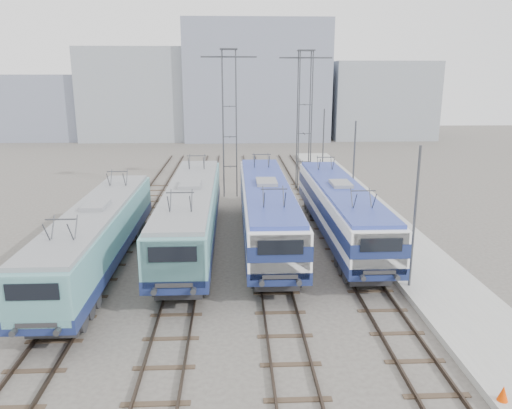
% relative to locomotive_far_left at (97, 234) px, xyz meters
% --- Properties ---
extents(ground, '(160.00, 160.00, 0.00)m').
position_rel_locomotive_far_left_xyz_m(ground, '(6.75, -4.94, -2.14)').
color(ground, '#514C47').
extents(platform, '(4.00, 70.00, 0.30)m').
position_rel_locomotive_far_left_xyz_m(platform, '(16.95, 3.06, -1.99)').
color(platform, '#9E9E99').
rests_on(platform, ground).
extents(locomotive_far_left, '(2.71, 17.10, 3.22)m').
position_rel_locomotive_far_left_xyz_m(locomotive_far_left, '(0.00, 0.00, 0.00)').
color(locomotive_far_left, navy).
rests_on(locomotive_far_left, ground).
extents(locomotive_center_left, '(2.89, 18.29, 3.44)m').
position_rel_locomotive_far_left_xyz_m(locomotive_center_left, '(4.50, 3.63, 0.14)').
color(locomotive_center_left, navy).
rests_on(locomotive_center_left, ground).
extents(locomotive_center_right, '(2.87, 18.18, 3.42)m').
position_rel_locomotive_far_left_xyz_m(locomotive_center_right, '(9.00, 4.32, 0.18)').
color(locomotive_center_right, navy).
rests_on(locomotive_center_right, ground).
extents(locomotive_far_right, '(2.75, 17.35, 3.26)m').
position_rel_locomotive_far_left_xyz_m(locomotive_far_right, '(13.50, 4.37, 0.08)').
color(locomotive_far_right, navy).
rests_on(locomotive_far_right, ground).
extents(catenary_tower_west, '(4.50, 1.20, 12.00)m').
position_rel_locomotive_far_left_xyz_m(catenary_tower_west, '(6.75, 17.06, 4.50)').
color(catenary_tower_west, '#3F4247').
rests_on(catenary_tower_west, ground).
extents(catenary_tower_east, '(4.50, 1.20, 12.00)m').
position_rel_locomotive_far_left_xyz_m(catenary_tower_east, '(13.25, 19.06, 4.50)').
color(catenary_tower_east, '#3F4247').
rests_on(catenary_tower_east, ground).
extents(mast_front, '(0.12, 0.12, 7.00)m').
position_rel_locomotive_far_left_xyz_m(mast_front, '(15.35, -2.94, 1.36)').
color(mast_front, '#3F4247').
rests_on(mast_front, ground).
extents(mast_mid, '(0.12, 0.12, 7.00)m').
position_rel_locomotive_far_left_xyz_m(mast_mid, '(15.35, 9.06, 1.36)').
color(mast_mid, '#3F4247').
rests_on(mast_mid, ground).
extents(mast_rear, '(0.12, 0.12, 7.00)m').
position_rel_locomotive_far_left_xyz_m(mast_rear, '(15.35, 21.06, 1.36)').
color(mast_rear, '#3F4247').
rests_on(mast_rear, ground).
extents(safety_cone, '(0.33, 0.33, 0.50)m').
position_rel_locomotive_far_left_xyz_m(safety_cone, '(15.25, -11.64, -1.59)').
color(safety_cone, '#F13F00').
rests_on(safety_cone, platform).
extents(building_west, '(18.00, 12.00, 14.00)m').
position_rel_locomotive_far_left_xyz_m(building_west, '(-7.25, 57.06, 4.86)').
color(building_west, '#8B929C').
rests_on(building_west, ground).
extents(building_center, '(22.00, 14.00, 18.00)m').
position_rel_locomotive_far_left_xyz_m(building_center, '(10.75, 57.06, 6.86)').
color(building_center, gray).
rests_on(building_center, ground).
extents(building_east, '(16.00, 12.00, 12.00)m').
position_rel_locomotive_far_left_xyz_m(building_east, '(30.75, 57.06, 3.86)').
color(building_east, '#8B929C').
rests_on(building_east, ground).
extents(building_far_west, '(14.00, 10.00, 10.00)m').
position_rel_locomotive_far_left_xyz_m(building_far_west, '(-23.25, 57.06, 2.86)').
color(building_far_west, gray).
rests_on(building_far_west, ground).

